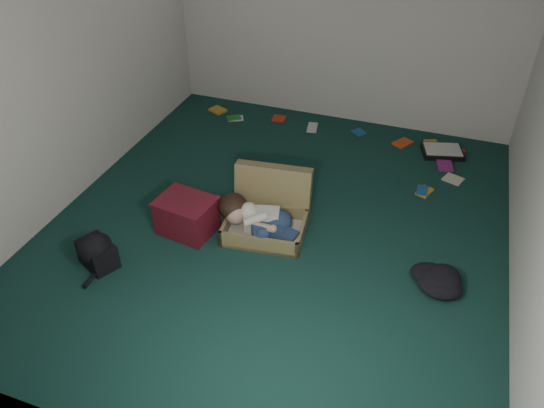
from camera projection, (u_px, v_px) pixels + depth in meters
The scene contains 11 objects.
floor at pixel (278, 225), 4.85m from camera, with size 4.50×4.50×0.00m, color #133730.
wall_back at pixel (346, 10), 5.77m from camera, with size 4.50×4.50×0.00m, color white.
wall_front at pixel (115, 299), 2.38m from camera, with size 4.50×4.50×0.00m, color white.
wall_left at pixel (62, 61), 4.61m from camera, with size 4.50×4.50×0.00m, color white.
suitcase at pixel (268, 212), 4.76m from camera, with size 0.78×0.76×0.52m.
person at pixel (258, 219), 4.61m from camera, with size 0.77×0.37×0.32m.
maroon_bin at pixel (187, 216), 4.69m from camera, with size 0.54×0.45×0.34m.
backpack at pixel (97, 253), 4.37m from camera, with size 0.40×0.32×0.24m, color black, non-canonical shape.
clothing_pile at pixel (427, 278), 4.22m from camera, with size 0.42×0.34×0.13m, color black, non-canonical shape.
paper_tray at pixel (442, 151), 5.84m from camera, with size 0.50×0.42×0.06m.
book_scatter at pixel (360, 142), 6.04m from camera, with size 3.11×1.19×0.02m.
Camera 1 is at (1.22, -3.56, 3.06)m, focal length 35.00 mm.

